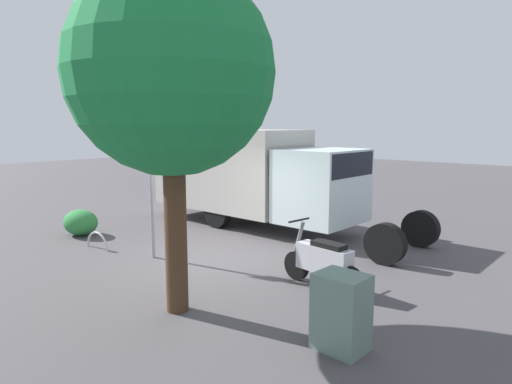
{
  "coord_description": "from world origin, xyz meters",
  "views": [
    {
      "loc": [
        -6.9,
        6.73,
        2.97
      ],
      "look_at": [
        -0.45,
        -0.84,
        1.48
      ],
      "focal_mm": 31.51,
      "sensor_mm": 36.0,
      "label": 1
    }
  ],
  "objects": [
    {
      "name": "ground_plane",
      "position": [
        0.0,
        0.0,
        0.0
      ],
      "size": [
        60.0,
        60.0,
        0.0
      ],
      "primitive_type": "plane",
      "color": "#4A464A"
    },
    {
      "name": "box_truck_near",
      "position": [
        1.67,
        -3.23,
        1.58
      ],
      "size": [
        8.5,
        2.4,
        2.83
      ],
      "rotation": [
        0.0,
        0.0,
        3.12
      ],
      "color": "black",
      "rests_on": "ground"
    },
    {
      "name": "motorcycle",
      "position": [
        -2.73,
        -0.05,
        0.52
      ],
      "size": [
        1.81,
        0.59,
        1.2
      ],
      "rotation": [
        0.0,
        0.0,
        -0.13
      ],
      "color": "black",
      "rests_on": "ground"
    },
    {
      "name": "stop_sign",
      "position": [
        1.22,
        0.77,
        2.15
      ],
      "size": [
        0.71,
        0.33,
        3.22
      ],
      "color": "#9E9EA3",
      "rests_on": "ground"
    },
    {
      "name": "street_tree",
      "position": [
        -1.46,
        2.3,
        3.73
      ],
      "size": [
        3.14,
        3.14,
        5.32
      ],
      "color": "#47301E",
      "rests_on": "ground"
    },
    {
      "name": "utility_cabinet",
      "position": [
        -4.11,
        1.72,
        0.52
      ],
      "size": [
        0.68,
        0.56,
        1.04
      ],
      "primitive_type": "cube",
      "rotation": [
        0.0,
        0.0,
        -0.05
      ],
      "color": "slate",
      "rests_on": "ground"
    },
    {
      "name": "bike_rack_hoop",
      "position": [
        2.85,
        1.2,
        0.0
      ],
      "size": [
        0.85,
        0.1,
        0.85
      ],
      "primitive_type": "torus",
      "rotation": [
        1.57,
        0.0,
        0.06
      ],
      "color": "#B7B7BC",
      "rests_on": "ground"
    },
    {
      "name": "shrub_near_sign",
      "position": [
        4.43,
        0.76,
        0.35
      ],
      "size": [
        1.03,
        0.84,
        0.7
      ],
      "primitive_type": "ellipsoid",
      "color": "#2F803E",
      "rests_on": "ground"
    }
  ]
}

